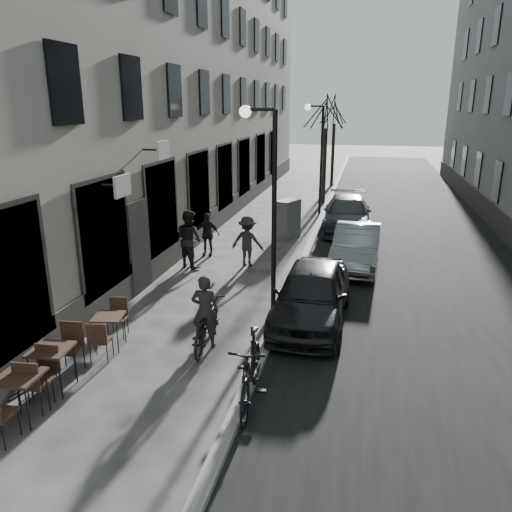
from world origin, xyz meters
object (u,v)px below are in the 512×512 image
at_px(tree_far, 335,111).
at_px(moped, 251,370).
at_px(bistro_set_b, 53,365).
at_px(bicycle, 206,325).
at_px(tree_near, 327,113).
at_px(bistro_set_c, 109,328).
at_px(car_near, 312,294).
at_px(pedestrian_near, 189,239).
at_px(bistro_set_a, 22,392).
at_px(utility_cabinet, 288,219).
at_px(pedestrian_mid, 248,241).
at_px(streetlamp_near, 267,190).
at_px(sign_board, 13,373).
at_px(car_mid, 356,247).
at_px(streetlamp_far, 318,148).
at_px(car_far, 347,214).
at_px(pedestrian_far, 207,234).

xyz_separation_m(tree_far, moped, (0.45, -25.00, -4.02)).
distance_m(bistro_set_b, bicycle, 3.19).
xyz_separation_m(tree_near, bicycle, (-1.01, -17.08, -4.16)).
distance_m(bistro_set_c, car_near, 4.74).
bearing_deg(bistro_set_b, pedestrian_near, 84.37).
xyz_separation_m(bistro_set_a, bistro_set_c, (0.15, 2.69, -0.05)).
bearing_deg(utility_cabinet, pedestrian_mid, -76.71).
distance_m(streetlamp_near, sign_board, 6.60).
bearing_deg(tree_far, bistro_set_c, -97.33).
height_order(tree_far, car_mid, tree_far).
xyz_separation_m(streetlamp_near, bistro_set_c, (-2.96, -2.61, -2.70)).
bearing_deg(bistro_set_a, bistro_set_b, 89.94).
distance_m(sign_board, car_near, 6.61).
xyz_separation_m(tree_far, pedestrian_near, (-3.25, -17.89, -3.72)).
relative_size(streetlamp_near, car_mid, 1.25).
relative_size(bistro_set_c, moped, 0.72).
relative_size(tree_near, utility_cabinet, 3.75).
relative_size(sign_board, utility_cabinet, 0.64).
relative_size(bistro_set_b, moped, 0.81).
distance_m(streetlamp_far, pedestrian_mid, 8.79).
bearing_deg(bistro_set_c, bistro_set_b, -105.92).
relative_size(tree_far, moped, 2.65).
bearing_deg(pedestrian_near, bistro_set_a, 118.71).
bearing_deg(car_far, pedestrian_mid, -119.82).
height_order(tree_near, tree_far, same).
distance_m(sign_board, bicycle, 3.84).
distance_m(pedestrian_far, car_mid, 5.13).
relative_size(sign_board, bicycle, 0.51).
relative_size(streetlamp_near, pedestrian_far, 3.35).
xyz_separation_m(utility_cabinet, moped, (1.15, -11.42, -0.11)).
xyz_separation_m(bistro_set_a, car_far, (4.69, 14.55, 0.18)).
xyz_separation_m(tree_near, pedestrian_near, (-3.25, -11.89, -3.72)).
relative_size(utility_cabinet, moped, 0.71).
distance_m(streetlamp_far, moped, 16.20).
distance_m(bistro_set_a, moped, 3.86).
relative_size(tree_far, pedestrian_mid, 3.42).
bearing_deg(car_mid, bistro_set_a, -115.81).
height_order(bistro_set_c, pedestrian_far, pedestrian_far).
relative_size(streetlamp_far, sign_board, 5.21).
xyz_separation_m(tree_near, sign_board, (-3.91, -19.61, -4.27)).
xyz_separation_m(streetlamp_near, sign_board, (-3.83, -4.61, -2.76)).
bearing_deg(pedestrian_near, sign_board, 113.41).
bearing_deg(bistro_set_b, pedestrian_mid, 71.59).
xyz_separation_m(sign_board, utility_cabinet, (3.21, 12.02, 0.36)).
relative_size(streetlamp_near, bistro_set_b, 2.93).
height_order(streetlamp_near, pedestrian_far, streetlamp_near).
bearing_deg(tree_far, pedestrian_mid, -94.73).
bearing_deg(bistro_set_a, utility_cabinet, 76.48).
height_order(pedestrian_far, car_far, pedestrian_far).
xyz_separation_m(bistro_set_b, sign_board, (-0.68, -0.23, -0.12)).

